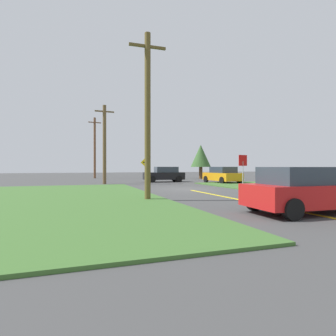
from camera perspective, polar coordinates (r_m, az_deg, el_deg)
ground_plane at (r=20.15m, az=3.69°, el=-4.37°), size 120.00×120.00×0.00m
grass_verge_right at (r=22.57m, az=30.76°, el=-3.81°), size 12.00×20.00×0.08m
grass_verge_left at (r=14.70m, az=-25.59°, el=-5.97°), size 12.00×20.00×0.08m
lane_stripe_center at (r=13.18m, az=17.39°, el=-6.82°), size 0.20×14.00×0.01m
stop_sign at (r=21.42m, az=15.13°, el=0.66°), size 0.80×0.18×2.50m
car_behind_on_main_road at (r=10.82m, az=26.23°, el=-4.12°), size 4.25×2.28×1.62m
car_approaching_junction at (r=29.66m, az=-0.75°, el=-1.32°), size 4.33×2.16×1.62m
car_on_crossroad at (r=28.15m, az=11.10°, el=-1.41°), size 2.43×4.40×1.62m
utility_pole_near at (r=13.59m, az=-4.22°, el=10.95°), size 1.80×0.29×8.05m
utility_pole_mid at (r=26.79m, az=-12.92°, el=4.91°), size 1.80×0.33×7.41m
utility_pole_far at (r=40.38m, az=-14.83°, el=4.15°), size 1.79×0.48×8.53m
direction_sign at (r=25.78m, az=-4.63°, el=0.07°), size 0.90×0.15×2.48m
oak_tree_left at (r=37.85m, az=6.74°, el=2.45°), size 2.73×2.73×4.61m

